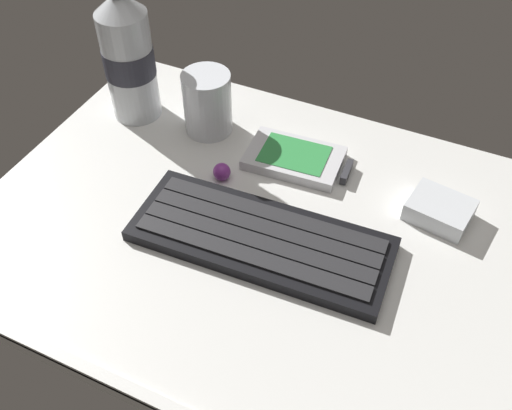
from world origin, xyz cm
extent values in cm
cube|color=silver|center=(0.00, 0.00, -1.00)|extent=(64.00, 48.00, 2.00)
cube|color=silver|center=(0.00, -23.40, 0.40)|extent=(64.00, 1.20, 0.80)
cube|color=black|center=(1.79, -2.55, 0.70)|extent=(29.49, 12.38, 1.40)
cube|color=#28282B|center=(1.63, 0.75, 1.55)|extent=(26.75, 3.28, 0.30)
cube|color=#28282B|center=(1.73, -1.45, 1.55)|extent=(26.75, 3.28, 0.30)
cube|color=#28282B|center=(1.84, -3.65, 1.55)|extent=(26.75, 3.28, 0.30)
cube|color=#28282B|center=(1.94, -5.84, 1.55)|extent=(26.75, 3.28, 0.30)
cube|color=silver|center=(0.50, 11.50, 0.70)|extent=(12.50, 8.42, 1.40)
cube|color=green|center=(0.50, 11.50, 1.45)|extent=(8.79, 6.50, 0.10)
cube|color=#333338|center=(6.88, 11.95, 0.70)|extent=(1.06, 3.85, 1.12)
cylinder|color=silver|center=(-13.10, 13.00, 4.25)|extent=(6.40, 6.40, 8.50)
cylinder|color=red|center=(-13.10, 13.00, 3.26)|extent=(5.50, 5.50, 6.12)
cylinder|color=silver|center=(-23.90, 12.01, 7.50)|extent=(6.60, 6.60, 15.00)
cone|color=silver|center=(-23.90, 12.01, 16.40)|extent=(6.60, 6.60, 2.80)
cylinder|color=#2D2D38|center=(-23.90, 12.01, 8.25)|extent=(6.73, 6.73, 3.80)
cube|color=silver|center=(18.85, 9.78, 1.20)|extent=(7.80, 6.63, 2.40)
sphere|color=purple|center=(-7.00, 5.00, 1.10)|extent=(2.20, 2.20, 2.20)
camera|label=1|loc=(18.85, -40.44, 49.84)|focal=40.55mm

